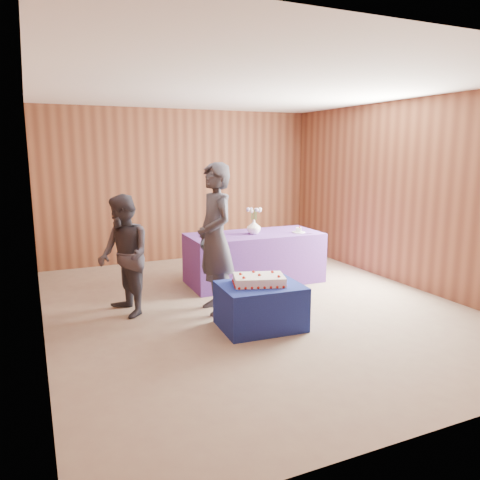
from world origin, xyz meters
TOP-DOWN VIEW (x-y plane):
  - ground at (0.00, 0.00)m, footprint 6.00×6.00m
  - room_shell at (0.00, 0.00)m, footprint 5.04×6.04m
  - cake_table at (-0.25, -0.69)m, footprint 0.94×0.75m
  - serving_table at (0.51, 1.02)m, footprint 2.02×0.95m
  - sheet_cake at (-0.26, -0.67)m, footprint 0.67×0.55m
  - vase at (0.48, 0.99)m, footprint 0.24×0.24m
  - flower_spray at (0.48, 0.99)m, footprint 0.24×0.24m
  - platter at (-0.14, 1.08)m, footprint 0.38×0.38m
  - plate at (1.16, 0.82)m, footprint 0.24×0.24m
  - cake_slice at (1.16, 0.82)m, footprint 0.10×0.10m
  - knife at (1.16, 0.67)m, footprint 0.26×0.07m
  - guest_left at (-0.51, 0.02)m, footprint 0.45×0.68m
  - guest_right at (-1.55, 0.35)m, footprint 0.68×0.81m

SIDE VIEW (x-z plane):
  - ground at x=0.00m, z-range 0.00..0.00m
  - cake_table at x=-0.25m, z-range 0.00..0.50m
  - serving_table at x=0.51m, z-range 0.00..0.75m
  - sheet_cake at x=-0.26m, z-range 0.48..0.62m
  - guest_right at x=-1.55m, z-range 0.00..1.47m
  - knife at x=1.16m, z-range 0.75..0.75m
  - plate at x=1.16m, z-range 0.75..0.76m
  - platter at x=-0.14m, z-range 0.75..0.77m
  - cake_slice at x=1.16m, z-range 0.75..0.84m
  - vase at x=0.48m, z-range 0.75..0.96m
  - guest_left at x=-0.51m, z-range 0.00..1.84m
  - flower_spray at x=0.48m, z-range 1.03..1.21m
  - room_shell at x=0.00m, z-range 0.44..3.16m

